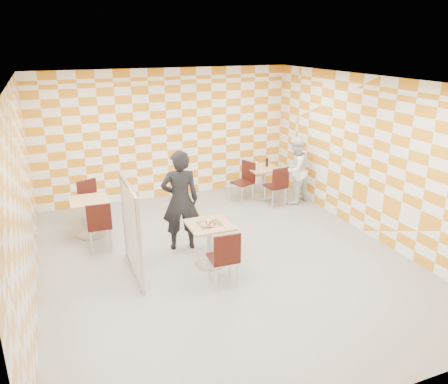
% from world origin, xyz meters
% --- Properties ---
extents(room_shell, '(7.00, 7.00, 7.00)m').
position_xyz_m(room_shell, '(0.00, 0.54, 1.50)').
color(room_shell, '#969690').
rests_on(room_shell, ground).
extents(main_table, '(0.70, 0.70, 0.75)m').
position_xyz_m(main_table, '(-0.28, -0.11, 0.51)').
color(main_table, tan).
rests_on(main_table, ground).
extents(second_table, '(0.70, 0.70, 0.75)m').
position_xyz_m(second_table, '(2.02, 2.49, 0.51)').
color(second_table, tan).
rests_on(second_table, ground).
extents(empty_table, '(0.70, 0.70, 0.75)m').
position_xyz_m(empty_table, '(-2.00, 1.82, 0.51)').
color(empty_table, tan).
rests_on(empty_table, ground).
extents(chair_main_front, '(0.44, 0.45, 0.92)m').
position_xyz_m(chair_main_front, '(-0.31, -0.86, 0.54)').
color(chair_main_front, '#330F0A').
rests_on(chair_main_front, ground).
extents(chair_second_front, '(0.46, 0.47, 0.92)m').
position_xyz_m(chair_second_front, '(2.08, 1.87, 0.54)').
color(chair_second_front, '#330F0A').
rests_on(chair_second_front, ground).
extents(chair_second_side, '(0.55, 0.54, 0.92)m').
position_xyz_m(chair_second_side, '(1.57, 2.51, 0.54)').
color(chair_second_side, '#330F0A').
rests_on(chair_second_side, ground).
extents(chair_empty_near, '(0.45, 0.45, 0.92)m').
position_xyz_m(chair_empty_near, '(-1.91, 1.12, 0.54)').
color(chair_empty_near, '#330F0A').
rests_on(chair_empty_near, ground).
extents(chair_empty_far, '(0.56, 0.56, 0.92)m').
position_xyz_m(chair_empty_far, '(-1.92, 2.41, 0.54)').
color(chair_empty_far, '#330F0A').
rests_on(chair_empty_far, ground).
extents(partition, '(0.08, 1.38, 1.55)m').
position_xyz_m(partition, '(-1.53, 0.04, 0.79)').
color(partition, white).
rests_on(partition, ground).
extents(man_dark, '(0.73, 0.54, 1.83)m').
position_xyz_m(man_dark, '(-0.54, 0.69, 0.91)').
color(man_dark, black).
rests_on(man_dark, ground).
extents(man_white, '(0.93, 0.85, 1.56)m').
position_xyz_m(man_white, '(2.55, 1.94, 0.78)').
color(man_white, white).
rests_on(man_white, ground).
extents(pizza_on_foil, '(0.40, 0.40, 0.04)m').
position_xyz_m(pizza_on_foil, '(-0.28, -0.13, 0.77)').
color(pizza_on_foil, silver).
rests_on(pizza_on_foil, main_table).
extents(sport_bottle, '(0.06, 0.06, 0.20)m').
position_xyz_m(sport_bottle, '(1.88, 2.56, 0.84)').
color(sport_bottle, white).
rests_on(sport_bottle, second_table).
extents(soda_bottle, '(0.07, 0.07, 0.23)m').
position_xyz_m(soda_bottle, '(2.14, 2.54, 0.85)').
color(soda_bottle, black).
rests_on(soda_bottle, second_table).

